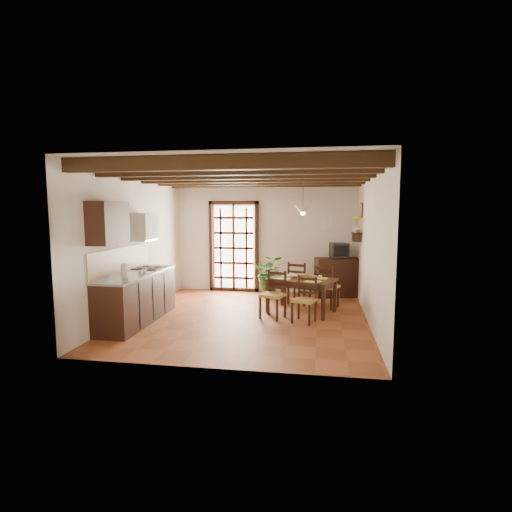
% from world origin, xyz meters
% --- Properties ---
extents(ground_plane, '(5.00, 5.00, 0.00)m').
position_xyz_m(ground_plane, '(0.00, 0.00, 0.00)').
color(ground_plane, brown).
extents(room_shell, '(4.52, 5.02, 2.81)m').
position_xyz_m(room_shell, '(0.00, 0.00, 1.82)').
color(room_shell, silver).
rests_on(room_shell, ground_plane).
extents(ceiling_beams, '(4.50, 4.34, 0.20)m').
position_xyz_m(ceiling_beams, '(0.00, 0.00, 2.69)').
color(ceiling_beams, black).
rests_on(ceiling_beams, room_shell).
extents(french_door, '(1.26, 0.11, 2.32)m').
position_xyz_m(french_door, '(-0.80, 2.45, 1.18)').
color(french_door, white).
rests_on(french_door, ground_plane).
extents(kitchen_counter, '(0.64, 2.25, 1.38)m').
position_xyz_m(kitchen_counter, '(-1.96, -0.60, 0.47)').
color(kitchen_counter, black).
rests_on(kitchen_counter, ground_plane).
extents(upper_cabinet, '(0.35, 0.80, 0.70)m').
position_xyz_m(upper_cabinet, '(-2.08, -1.30, 1.85)').
color(upper_cabinet, black).
rests_on(upper_cabinet, room_shell).
extents(range_hood, '(0.38, 0.60, 0.54)m').
position_xyz_m(range_hood, '(-2.05, -0.05, 1.73)').
color(range_hood, white).
rests_on(range_hood, room_shell).
extents(counter_items, '(0.50, 1.43, 0.25)m').
position_xyz_m(counter_items, '(-1.95, -0.51, 0.96)').
color(counter_items, black).
rests_on(counter_items, kitchen_counter).
extents(dining_table, '(1.47, 1.19, 0.69)m').
position_xyz_m(dining_table, '(1.00, 0.57, 0.60)').
color(dining_table, black).
rests_on(dining_table, ground_plane).
extents(chair_near_left, '(0.53, 0.52, 0.91)m').
position_xyz_m(chair_near_left, '(0.49, 0.06, 0.28)').
color(chair_near_left, '#A98B47').
rests_on(chair_near_left, ground_plane).
extents(chair_near_right, '(0.49, 0.48, 0.85)m').
position_xyz_m(chair_near_right, '(1.09, -0.15, 0.27)').
color(chair_near_right, '#A98B47').
rests_on(chair_near_right, ground_plane).
extents(chair_far_left, '(0.54, 0.53, 0.94)m').
position_xyz_m(chair_far_left, '(0.92, 1.28, 0.29)').
color(chair_far_left, '#A98B47').
rests_on(chair_far_left, ground_plane).
extents(chair_far_right, '(0.55, 0.55, 0.91)m').
position_xyz_m(chair_far_right, '(1.51, 1.07, 0.28)').
color(chair_far_right, '#A98B47').
rests_on(chair_far_right, ground_plane).
extents(table_setting, '(0.93, 0.62, 0.09)m').
position_xyz_m(table_setting, '(1.00, 0.57, 0.66)').
color(table_setting, yellow).
rests_on(table_setting, dining_table).
extents(table_bowl, '(0.24, 0.24, 0.05)m').
position_xyz_m(table_bowl, '(0.80, 0.68, 0.72)').
color(table_bowl, white).
rests_on(table_bowl, dining_table).
extents(sideboard, '(1.17, 0.73, 0.92)m').
position_xyz_m(sideboard, '(1.80, 2.23, 0.46)').
color(sideboard, black).
rests_on(sideboard, ground_plane).
extents(crt_tv, '(0.47, 0.44, 0.35)m').
position_xyz_m(crt_tv, '(1.80, 2.22, 1.11)').
color(crt_tv, black).
rests_on(crt_tv, sideboard).
extents(fuse_box, '(0.25, 0.03, 0.32)m').
position_xyz_m(fuse_box, '(1.50, 2.48, 1.75)').
color(fuse_box, white).
rests_on(fuse_box, room_shell).
extents(plant_pot, '(0.38, 0.38, 0.23)m').
position_xyz_m(plant_pot, '(0.18, 1.88, 0.11)').
color(plant_pot, maroon).
rests_on(plant_pot, ground_plane).
extents(potted_plant, '(1.94, 1.67, 2.13)m').
position_xyz_m(potted_plant, '(0.18, 1.88, 0.57)').
color(potted_plant, '#144C19').
rests_on(potted_plant, ground_plane).
extents(wall_shelf, '(0.20, 0.42, 0.20)m').
position_xyz_m(wall_shelf, '(2.14, 1.60, 1.51)').
color(wall_shelf, black).
rests_on(wall_shelf, room_shell).
extents(shelf_vase, '(0.15, 0.15, 0.15)m').
position_xyz_m(shelf_vase, '(2.14, 1.60, 1.65)').
color(shelf_vase, '#B2BFB2').
rests_on(shelf_vase, wall_shelf).
extents(shelf_flowers, '(0.14, 0.14, 0.36)m').
position_xyz_m(shelf_flowers, '(2.14, 1.60, 1.86)').
color(shelf_flowers, yellow).
rests_on(shelf_flowers, shelf_vase).
extents(framed_picture, '(0.03, 0.32, 0.32)m').
position_xyz_m(framed_picture, '(2.22, 1.60, 2.05)').
color(framed_picture, brown).
rests_on(framed_picture, room_shell).
extents(pendant_lamp, '(0.36, 0.36, 0.84)m').
position_xyz_m(pendant_lamp, '(1.00, 0.67, 2.08)').
color(pendant_lamp, black).
rests_on(pendant_lamp, room_shell).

